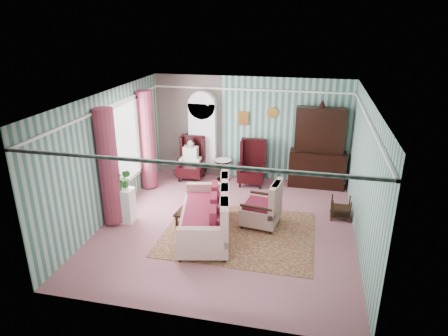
% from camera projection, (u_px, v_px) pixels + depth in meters
% --- Properties ---
extents(floor, '(6.00, 6.00, 0.00)m').
position_uv_depth(floor, '(228.00, 225.00, 8.98)').
color(floor, '#965764').
rests_on(floor, ground).
extents(room_shell, '(5.53, 6.02, 2.91)m').
position_uv_depth(room_shell, '(202.00, 136.00, 8.55)').
color(room_shell, '#3B6C61').
rests_on(room_shell, ground).
extents(bookcase, '(0.80, 0.28, 2.24)m').
position_uv_depth(bookcase, '(203.00, 139.00, 11.45)').
color(bookcase, white).
rests_on(bookcase, floor).
extents(dresser_hutch, '(1.50, 0.56, 2.36)m').
position_uv_depth(dresser_hutch, '(319.00, 145.00, 10.65)').
color(dresser_hutch, black).
rests_on(dresser_hutch, floor).
extents(wingback_left, '(0.76, 0.80, 1.25)m').
position_uv_depth(wingback_left, '(191.00, 159.00, 11.32)').
color(wingback_left, black).
rests_on(wingback_left, floor).
extents(wingback_right, '(0.76, 0.80, 1.25)m').
position_uv_depth(wingback_right, '(252.00, 163.00, 10.96)').
color(wingback_right, black).
rests_on(wingback_right, floor).
extents(seated_woman, '(0.44, 0.40, 1.18)m').
position_uv_depth(seated_woman, '(191.00, 160.00, 11.33)').
color(seated_woman, beige).
rests_on(seated_woman, floor).
extents(round_side_table, '(0.50, 0.50, 0.60)m').
position_uv_depth(round_side_table, '(223.00, 170.00, 11.39)').
color(round_side_table, black).
rests_on(round_side_table, floor).
extents(nest_table, '(0.45, 0.38, 0.54)m').
position_uv_depth(nest_table, '(341.00, 208.00, 9.20)').
color(nest_table, black).
rests_on(nest_table, floor).
extents(plant_stand, '(0.55, 0.35, 0.80)m').
position_uv_depth(plant_stand, '(122.00, 205.00, 9.05)').
color(plant_stand, silver).
rests_on(plant_stand, floor).
extents(rug, '(3.20, 2.60, 0.01)m').
position_uv_depth(rug, '(239.00, 233.00, 8.64)').
color(rug, '#451817').
rests_on(rug, floor).
extents(sofa, '(1.40, 2.42, 1.03)m').
position_uv_depth(sofa, '(205.00, 214.00, 8.41)').
color(sofa, beige).
rests_on(sofa, floor).
extents(floral_armchair, '(0.90, 0.98, 0.95)m').
position_uv_depth(floral_armchair, '(261.00, 206.00, 8.85)').
color(floral_armchair, '#C4B798').
rests_on(floral_armchair, floor).
extents(coffee_table, '(1.02, 0.58, 0.37)m').
position_uv_depth(coffee_table, '(198.00, 221.00, 8.80)').
color(coffee_table, black).
rests_on(coffee_table, floor).
extents(potted_plant_a, '(0.42, 0.37, 0.44)m').
position_uv_depth(potted_plant_a, '(118.00, 181.00, 8.78)').
color(potted_plant_a, '#2B581B').
rests_on(potted_plant_a, plant_stand).
extents(potted_plant_b, '(0.25, 0.21, 0.43)m').
position_uv_depth(potted_plant_b, '(126.00, 178.00, 8.92)').
color(potted_plant_b, '#1A4F18').
rests_on(potted_plant_b, plant_stand).
extents(potted_plant_c, '(0.24, 0.24, 0.36)m').
position_uv_depth(potted_plant_c, '(117.00, 180.00, 8.92)').
color(potted_plant_c, '#174C1A').
rests_on(potted_plant_c, plant_stand).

